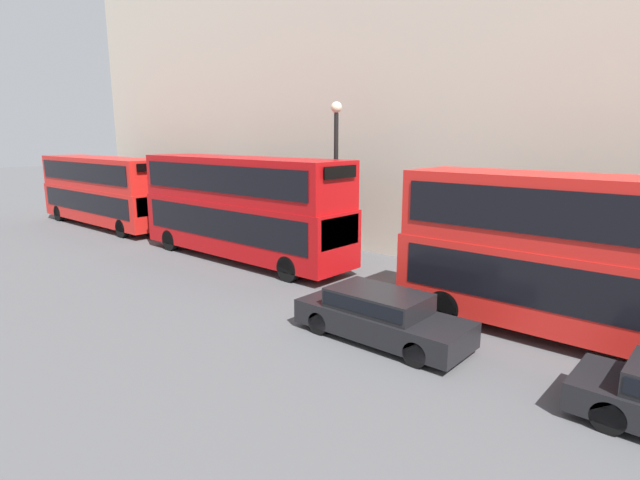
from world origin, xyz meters
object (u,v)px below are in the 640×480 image
Objects in this scene: bus_third_in_queue at (104,188)px; pedestrian at (258,231)px; car_hatchback at (380,314)px; bus_leading at (594,254)px; bus_second_in_queue at (241,204)px.

bus_third_in_queue is 6.48× the size of pedestrian.
pedestrian is (5.45, 10.93, 0.09)m from car_hatchback.
bus_second_in_queue is (0.00, 13.91, 0.05)m from bus_leading.
car_hatchback is at bearing -109.36° from bus_second_in_queue.
bus_second_in_queue reaches higher than bus_leading.
bus_second_in_queue is 10.40m from car_hatchback.
bus_leading is at bearing -90.00° from bus_third_in_queue.
car_hatchback is at bearing -98.64° from bus_third_in_queue.
bus_third_in_queue is (0.00, 12.70, -0.19)m from bus_second_in_queue.
bus_third_in_queue reaches higher than car_hatchback.
bus_third_in_queue is (0.00, 26.61, -0.14)m from bus_leading.
bus_second_in_queue is at bearing -90.00° from bus_third_in_queue.
bus_leading is 0.90× the size of bus_third_in_queue.
bus_third_in_queue is 22.69m from car_hatchback.
bus_third_in_queue is 11.73m from pedestrian.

